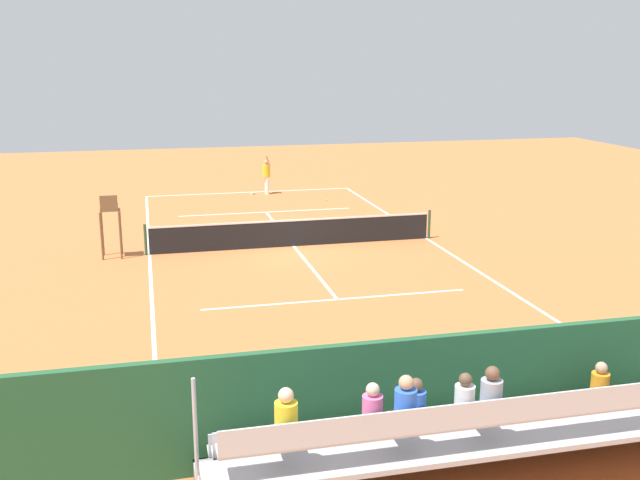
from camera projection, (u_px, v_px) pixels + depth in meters
ground_plane at (294, 246)px, 26.02m from camera, size 60.00×60.00×0.00m
court_line_markings at (294, 246)px, 26.05m from camera, size 10.10×22.20×0.01m
tennis_net at (294, 232)px, 25.90m from camera, size 10.30×0.10×1.07m
backdrop_wall at (456, 389)px, 12.57m from camera, size 18.00×0.16×2.00m
bleacher_stand at (488, 430)px, 11.23m from camera, size 9.06×2.40×2.48m
umpire_chair at (110, 219)px, 24.25m from camera, size 0.67×0.67×2.14m
courtside_bench at (586, 378)px, 14.04m from camera, size 1.80×0.40×0.93m
equipment_bag at (494, 410)px, 13.57m from camera, size 0.90×0.36×0.36m
tennis_player at (267, 173)px, 35.70m from camera, size 0.42×0.55×1.93m
tennis_racket at (252, 193)px, 36.10m from camera, size 0.36×0.58×0.03m
tennis_ball_near at (326, 200)px, 34.25m from camera, size 0.07×0.07×0.07m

